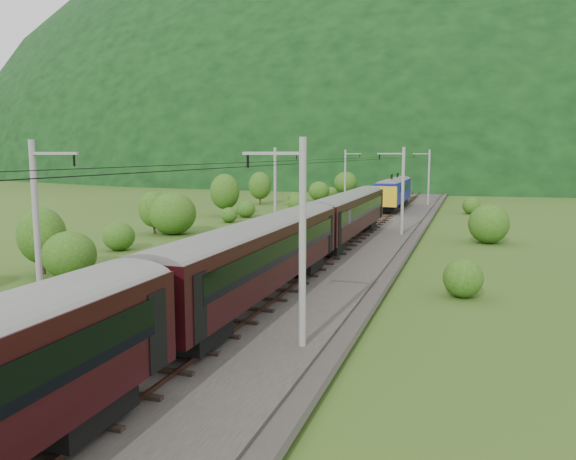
% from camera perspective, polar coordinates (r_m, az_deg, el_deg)
% --- Properties ---
extents(ground, '(600.00, 600.00, 0.00)m').
position_cam_1_polar(ground, '(24.71, -12.70, -10.55)').
color(ground, '#345219').
rests_on(ground, ground).
extents(railbed, '(14.00, 220.00, 0.30)m').
position_cam_1_polar(railbed, '(33.31, -3.85, -5.33)').
color(railbed, '#38332D').
rests_on(railbed, ground).
extents(track_left, '(2.40, 220.00, 0.27)m').
position_cam_1_polar(track_left, '(34.22, -7.60, -4.66)').
color(track_left, '#522F23').
rests_on(track_left, railbed).
extents(track_right, '(2.40, 220.00, 0.27)m').
position_cam_1_polar(track_right, '(32.46, 0.09, -5.27)').
color(track_right, '#522F23').
rests_on(track_right, railbed).
extents(catenary_left, '(2.54, 192.28, 8.00)m').
position_cam_1_polar(catenary_left, '(55.29, -1.24, 4.45)').
color(catenary_left, gray).
rests_on(catenary_left, railbed).
extents(catenary_right, '(2.54, 192.28, 8.00)m').
position_cam_1_polar(catenary_right, '(52.52, 11.49, 4.12)').
color(catenary_right, gray).
rests_on(catenary_right, railbed).
extents(overhead_wires, '(4.83, 198.00, 0.03)m').
position_cam_1_polar(overhead_wires, '(32.46, -3.96, 6.70)').
color(overhead_wires, black).
rests_on(overhead_wires, ground).
extents(mountain_main, '(504.00, 360.00, 244.00)m').
position_cam_1_polar(mountain_main, '(280.44, 15.73, 5.89)').
color(mountain_main, black).
rests_on(mountain_main, ground).
extents(mountain_ridge, '(336.00, 280.00, 132.00)m').
position_cam_1_polar(mountain_ridge, '(346.38, -4.32, 6.45)').
color(mountain_ridge, black).
rests_on(mountain_ridge, ground).
extents(train, '(2.76, 110.36, 4.79)m').
position_cam_1_polar(train, '(27.76, -2.76, -1.33)').
color(train, black).
rests_on(train, ground).
extents(hazard_post_near, '(0.16, 0.16, 1.53)m').
position_cam_1_polar(hazard_post_near, '(59.43, 5.74, 1.32)').
color(hazard_post_near, red).
rests_on(hazard_post_near, railbed).
extents(hazard_post_far, '(0.15, 0.15, 1.40)m').
position_cam_1_polar(hazard_post_far, '(70.76, 8.25, 2.25)').
color(hazard_post_far, red).
rests_on(hazard_post_far, railbed).
extents(signal, '(0.28, 0.28, 2.49)m').
position_cam_1_polar(signal, '(72.04, 5.68, 2.99)').
color(signal, black).
rests_on(signal, railbed).
extents(vegetation_left, '(12.52, 150.17, 6.31)m').
position_cam_1_polar(vegetation_left, '(50.16, -13.34, 1.23)').
color(vegetation_left, '#224A13').
rests_on(vegetation_left, ground).
extents(vegetation_right, '(4.53, 95.75, 3.08)m').
position_cam_1_polar(vegetation_right, '(41.35, 19.43, -1.63)').
color(vegetation_right, '#224A13').
rests_on(vegetation_right, ground).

